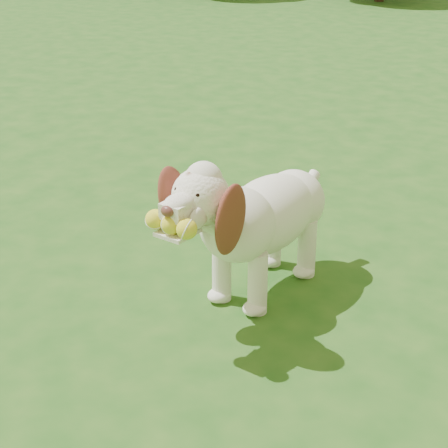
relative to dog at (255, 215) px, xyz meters
The scene contains 2 objects.
ground 0.71m from the dog, 135.95° to the right, with size 80.00×80.00×0.00m, color #1D4F16.
dog is the anchor object (origin of this frame).
Camera 1 is at (1.83, -2.12, 1.67)m, focal length 60.00 mm.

